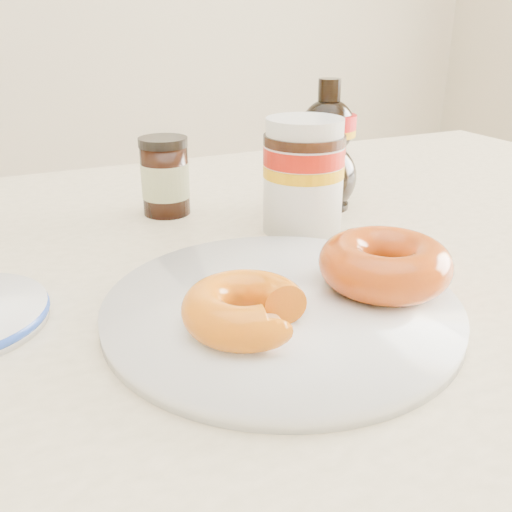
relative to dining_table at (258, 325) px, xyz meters
name	(u,v)px	position (x,y,z in m)	size (l,w,h in m)	color
dining_table	(258,325)	(0.00, 0.00, 0.00)	(1.40, 0.90, 0.75)	#FBE7BF
plate	(281,307)	(-0.04, -0.13, 0.09)	(0.29, 0.29, 0.01)	white
donut_bitten	(245,308)	(-0.08, -0.15, 0.11)	(0.10, 0.10, 0.03)	orange
donut_whole	(385,264)	(0.06, -0.14, 0.12)	(0.11, 0.11, 0.04)	#A9400A
nutella_jar	(303,171)	(0.08, 0.05, 0.15)	(0.09, 0.09, 0.13)	white
syrup_bottle	(327,146)	(0.15, 0.11, 0.16)	(0.08, 0.07, 0.16)	black
dark_jar	(165,177)	(-0.05, 0.17, 0.13)	(0.06, 0.06, 0.10)	black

